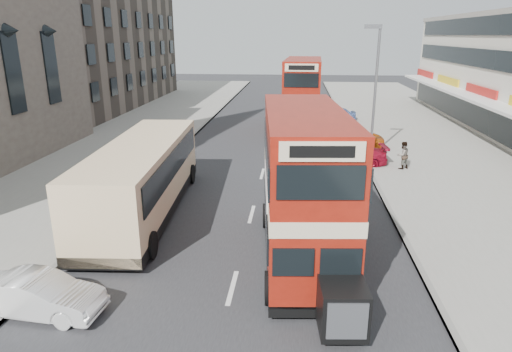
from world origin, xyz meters
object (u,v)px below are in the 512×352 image
at_px(street_lamp, 375,82).
at_px(bus_main, 304,186).
at_px(coach, 143,175).
at_px(car_right_a, 349,155).
at_px(bus_second, 303,95).
at_px(car_right_c, 335,114).
at_px(car_right_b, 346,140).
at_px(car_left_front, 40,295).
at_px(pedestrian_near, 403,155).
at_px(cyclist, 338,137).

xyz_separation_m(street_lamp, bus_main, (-4.36, -13.71, -2.13)).
xyz_separation_m(coach, car_right_a, (9.74, 8.30, -1.08)).
relative_size(bus_second, car_right_c, 2.73).
xyz_separation_m(car_right_a, car_right_b, (0.24, 3.95, 0.03)).
distance_m(bus_second, car_right_c, 5.80).
relative_size(car_left_front, car_right_c, 0.96).
bearing_deg(pedestrian_near, coach, 0.79).
height_order(car_right_a, pedestrian_near, pedestrian_near).
height_order(car_left_front, car_right_b, car_right_b).
bearing_deg(car_left_front, coach, 1.85).
bearing_deg(bus_main, car_left_front, 24.34).
bearing_deg(car_right_b, car_right_c, 177.72).
bearing_deg(cyclist, car_left_front, -118.44).
bearing_deg(street_lamp, car_right_b, 121.78).
height_order(street_lamp, car_right_c, street_lamp).
bearing_deg(car_right_b, bus_main, -13.12).
xyz_separation_m(car_right_a, cyclist, (-0.22, 4.71, 0.05)).
relative_size(bus_main, car_right_c, 2.48).
xyz_separation_m(car_left_front, cyclist, (9.98, 20.63, 0.11)).
xyz_separation_m(bus_main, car_left_front, (-7.33, -4.11, -2.07)).
relative_size(street_lamp, car_right_a, 1.81).
bearing_deg(car_right_a, bus_main, -18.74).
height_order(car_right_a, car_right_b, car_right_b).
relative_size(street_lamp, car_right_b, 1.66).
height_order(bus_main, car_right_c, bus_main).
relative_size(street_lamp, pedestrian_near, 5.02).
distance_m(coach, cyclist, 16.16).
distance_m(bus_second, car_right_a, 10.78).
xyz_separation_m(bus_main, coach, (-6.88, 3.50, -0.93)).
distance_m(car_right_b, cyclist, 0.89).
relative_size(car_right_a, cyclist, 2.14).
bearing_deg(street_lamp, cyclist, 121.54).
relative_size(bus_second, car_right_b, 2.08).
bearing_deg(car_left_front, pedestrian_near, -35.77).
relative_size(street_lamp, bus_main, 0.88).
distance_m(bus_main, cyclist, 16.84).
xyz_separation_m(bus_second, car_right_a, (2.73, -10.18, -2.27)).
distance_m(street_lamp, car_right_a, 4.80).
relative_size(car_right_c, cyclist, 1.78).
bearing_deg(street_lamp, car_right_a, -128.18).
distance_m(street_lamp, bus_second, 9.48).
height_order(bus_main, coach, bus_main).
bearing_deg(car_right_c, car_left_front, -26.33).
bearing_deg(car_right_a, cyclist, 177.51).
relative_size(coach, car_right_a, 2.50).
relative_size(bus_second, cyclist, 4.85).
xyz_separation_m(car_left_front, pedestrian_near, (13.15, 15.11, 0.37)).
height_order(street_lamp, bus_second, street_lamp).
distance_m(bus_second, coach, 19.81).
bearing_deg(car_right_b, car_right_a, -5.45).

